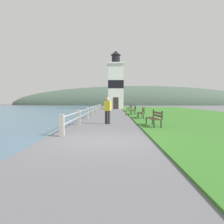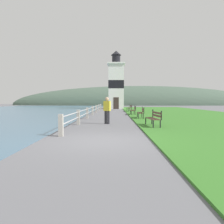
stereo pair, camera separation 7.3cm
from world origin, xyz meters
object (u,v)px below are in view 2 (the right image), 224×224
park_bench_midway (141,112)px  park_bench_by_lighthouse (130,108)px  lighthouse (116,84)px  park_bench_near (154,117)px  park_bench_far (134,110)px  person_strolling (107,109)px

park_bench_midway → park_bench_by_lighthouse: bearing=-85.8°
lighthouse → park_bench_midway: bearing=-84.8°
park_bench_midway → park_bench_by_lighthouse: same height
park_bench_near → park_bench_midway: bearing=-94.7°
park_bench_near → park_bench_far: same height
park_bench_near → park_bench_far: size_ratio=0.97×
park_bench_near → lighthouse: 26.76m
park_bench_near → person_strolling: size_ratio=1.05×
park_bench_near → lighthouse: lighthouse is taller
park_bench_midway → park_bench_far: 4.65m
park_bench_far → park_bench_by_lighthouse: bearing=-88.5°
lighthouse → person_strolling: size_ratio=6.02×
park_bench_midway → lighthouse: lighthouse is taller
park_bench_by_lighthouse → person_strolling: 15.26m
person_strolling → lighthouse: bearing=18.5°
park_bench_midway → park_bench_near: bearing=93.7°
park_bench_near → park_bench_by_lighthouse: size_ratio=0.95×
park_bench_by_lighthouse → person_strolling: (-2.46, -15.06, 0.37)m
park_bench_by_lighthouse → person_strolling: person_strolling is taller
park_bench_midway → lighthouse: 21.30m
lighthouse → person_strolling: 25.11m
park_bench_midway → person_strolling: person_strolling is taller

